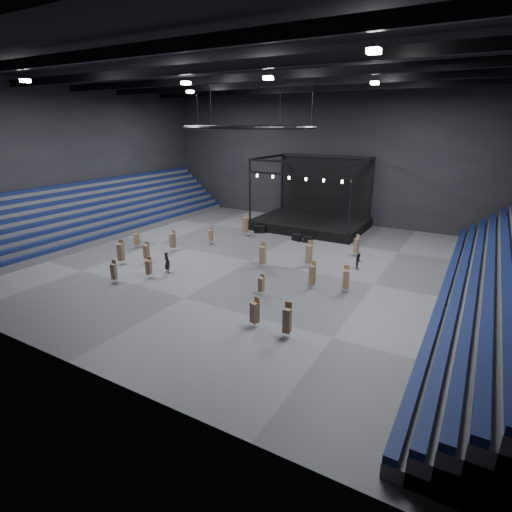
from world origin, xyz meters
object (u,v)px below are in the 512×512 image
Objects in this scene: chair_stack_7 at (263,255)px; chair_stack_9 at (137,239)px; man_center at (167,262)px; flight_case_mid at (297,237)px; chair_stack_14 at (346,279)px; chair_stack_13 at (173,240)px; stage at (312,216)px; flight_case_left at (260,229)px; chair_stack_6 at (357,245)px; chair_stack_3 at (255,312)px; chair_stack_15 at (211,235)px; chair_stack_11 at (309,254)px; chair_stack_2 at (312,275)px; chair_stack_5 at (114,271)px; chair_stack_8 at (121,252)px; chair_stack_1 at (261,284)px; chair_stack_10 at (149,267)px; crew_member at (359,261)px; chair_stack_0 at (245,225)px; chair_stack_12 at (146,251)px; flight_case_right at (308,240)px; chair_stack_4 at (287,320)px.

chair_stack_9 is (-15.38, -1.36, -0.27)m from chair_stack_7.
chair_stack_7 is at bearing -127.97° from man_center.
flight_case_mid is 0.51× the size of chair_stack_14.
chair_stack_13 reaches higher than man_center.
stage is at bearing 91.06° from chair_stack_7.
chair_stack_6 reaches higher than flight_case_left.
chair_stack_15 is (-14.59, 14.91, -0.18)m from chair_stack_3.
chair_stack_11 is 1.41× the size of chair_stack_15.
chair_stack_5 is (-15.53, -7.49, -0.14)m from chair_stack_2.
chair_stack_15 is at bearing 56.32° from chair_stack_8.
chair_stack_13 is (-16.41, 10.42, 0.09)m from chair_stack_3.
chair_stack_1 is 0.77× the size of chair_stack_6.
chair_stack_14 is at bearing -6.77° from chair_stack_9.
chair_stack_13 is at bearing 165.11° from chair_stack_1.
chair_stack_10 is 19.71m from crew_member.
chair_stack_10 is (-5.59, -24.84, -0.40)m from stage.
flight_case_left is 0.49× the size of chair_stack_0.
flight_case_mid is at bearing 90.15° from chair_stack_7.
chair_stack_2 is 17.19m from chair_stack_12.
stage is 7.79m from flight_case_left.
chair_stack_0 is 1.02× the size of chair_stack_11.
chair_stack_10 is (-13.70, -5.13, -0.17)m from chair_stack_2.
chair_stack_11 is 1.31× the size of man_center.
chair_stack_6 is at bearing 17.30° from chair_stack_9.
chair_stack_9 is (-14.35, -11.65, 0.66)m from flight_case_mid.
chair_stack_6 reaches higher than chair_stack_1.
chair_stack_12 reaches higher than chair_stack_15.
man_center is (-7.07, -5.62, -0.33)m from chair_stack_7.
chair_stack_5 is (-8.41, -20.09, 0.68)m from flight_case_mid.
chair_stack_7 is 9.04m from man_center.
chair_stack_2 reaches higher than chair_stack_14.
stage is at bearing 97.97° from flight_case_mid.
chair_stack_7 is 1.10× the size of chair_stack_14.
chair_stack_13 reaches higher than crew_member.
flight_case_right is 0.48× the size of chair_stack_3.
chair_stack_12 reaches higher than man_center.
chair_stack_15 is (1.82, 4.50, -0.27)m from chair_stack_13.
chair_stack_14 is at bearing 167.99° from crew_member.
chair_stack_9 is (-2.79, 4.78, -0.26)m from chair_stack_8.
chair_stack_4 is at bearing -40.82° from chair_stack_1.
chair_stack_3 is at bearing -30.05° from chair_stack_8.
chair_stack_12 is at bearing 155.11° from chair_stack_4.
chair_stack_3 is at bearing -81.67° from chair_stack_2.
man_center is at bearing -118.12° from chair_stack_6.
chair_stack_7 reaches higher than chair_stack_6.
chair_stack_9 is 0.84× the size of chair_stack_14.
chair_stack_15 is (6.13, 5.60, -0.07)m from chair_stack_9.
flight_case_right is 0.40× the size of chair_stack_11.
chair_stack_10 is (-8.03, -17.65, 0.70)m from flight_case_right.
chair_stack_1 is at bearing -67.47° from chair_stack_7.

